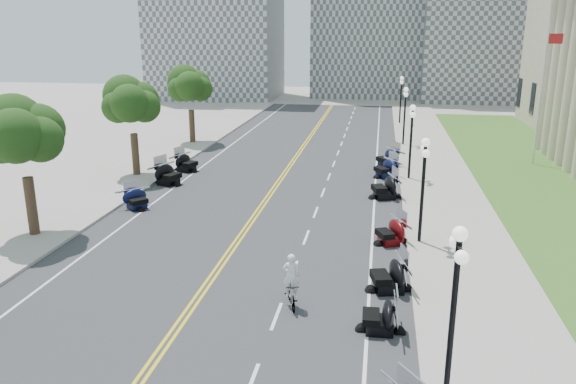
{
  "coord_description": "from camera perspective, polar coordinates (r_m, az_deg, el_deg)",
  "views": [
    {
      "loc": [
        6.51,
        -21.57,
        9.74
      ],
      "look_at": [
        2.14,
        4.94,
        2.0
      ],
      "focal_mm": 35.0,
      "sensor_mm": 36.0,
      "label": 1
    }
  ],
  "objects": [
    {
      "name": "motorcycle_n_4",
      "position": [
        19.4,
        9.32,
        -12.16
      ],
      "size": [
        1.85,
        1.85,
        1.26
      ],
      "primitive_type": null,
      "rotation": [
        0.0,
        0.0,
        -1.55
      ],
      "color": "black",
      "rests_on": "road"
    },
    {
      "name": "distant_block_a",
      "position": [
        87.15,
        -7.35,
        18.09
      ],
      "size": [
        18.0,
        14.0,
        26.0
      ],
      "primitive_type": "cube",
      "color": "gray",
      "rests_on": "ground"
    },
    {
      "name": "motorcycle_n_6",
      "position": [
        26.97,
        10.41,
        -3.88
      ],
      "size": [
        2.52,
        2.52,
        1.33
      ],
      "primitive_type": null,
      "rotation": [
        0.0,
        0.0,
        -1.13
      ],
      "color": "#590A0C",
      "rests_on": "road"
    },
    {
      "name": "lawn",
      "position": [
        42.19,
        24.18,
        1.36
      ],
      "size": [
        9.0,
        60.0,
        0.1
      ],
      "primitive_type": "cube",
      "color": "#356023",
      "rests_on": "ground"
    },
    {
      "name": "lane_dash_14",
      "position": [
        54.55,
        5.76,
        5.71
      ],
      "size": [
        0.12,
        2.0,
        0.0
      ],
      "primitive_type": "cube",
      "color": "white",
      "rests_on": "road"
    },
    {
      "name": "motorcycle_s_7",
      "position": [
        32.86,
        -15.15,
        -0.6
      ],
      "size": [
        2.54,
        2.54,
        1.26
      ],
      "primitive_type": null,
      "rotation": [
        0.0,
        0.0,
        0.82
      ],
      "color": "black",
      "rests_on": "road"
    },
    {
      "name": "street_lamp_5",
      "position": [
        62.02,
        11.37,
        9.15
      ],
      "size": [
        0.5,
        1.2,
        4.9
      ],
      "primitive_type": null,
      "color": "black",
      "rests_on": "sidewalk_north"
    },
    {
      "name": "motorcycle_n_10",
      "position": [
        42.14,
        10.12,
        3.51
      ],
      "size": [
        2.99,
        2.99,
        1.51
      ],
      "primitive_type": null,
      "rotation": [
        0.0,
        0.0,
        -1.0
      ],
      "color": "black",
      "rests_on": "road"
    },
    {
      "name": "lane_dash_12",
      "position": [
        46.71,
        5.1,
        3.98
      ],
      "size": [
        0.12,
        2.0,
        0.0
      ],
      "primitive_type": "cube",
      "color": "white",
      "rests_on": "road"
    },
    {
      "name": "street_lamp_3",
      "position": [
        38.3,
        12.36,
        4.95
      ],
      "size": [
        0.5,
        1.2,
        4.9
      ],
      "primitive_type": null,
      "color": "black",
      "rests_on": "sidewalk_north"
    },
    {
      "name": "cyclist_rider",
      "position": [
        20.23,
        0.33,
        -6.88
      ],
      "size": [
        0.63,
        0.41,
        1.72
      ],
      "primitive_type": "imported",
      "rotation": [
        0.0,
        0.0,
        3.14
      ],
      "color": "white",
      "rests_on": "bicycle"
    },
    {
      "name": "lane_dash_6",
      "position": [
        23.89,
        0.58,
        -7.96
      ],
      "size": [
        0.12,
        2.0,
        0.0
      ],
      "primitive_type": "cube",
      "color": "white",
      "rests_on": "road"
    },
    {
      "name": "edge_line_south",
      "position": [
        35.47,
        -12.38,
        -0.23
      ],
      "size": [
        0.12,
        90.0,
        0.0
      ],
      "primitive_type": "cube",
      "color": "white",
      "rests_on": "road"
    },
    {
      "name": "road",
      "position": [
        33.67,
        -2.2,
        -0.75
      ],
      "size": [
        16.0,
        90.0,
        0.01
      ],
      "primitive_type": "cube",
      "color": "#333335",
      "rests_on": "ground"
    },
    {
      "name": "motorcycle_n_5",
      "position": [
        22.21,
        10.21,
        -8.19
      ],
      "size": [
        2.46,
        2.46,
        1.42
      ],
      "primitive_type": null,
      "rotation": [
        0.0,
        0.0,
        -1.33
      ],
      "color": "black",
      "rests_on": "road"
    },
    {
      "name": "lane_dash_10",
      "position": [
        38.95,
        4.18,
        1.56
      ],
      "size": [
        0.12,
        2.0,
        0.0
      ],
      "primitive_type": "cube",
      "color": "white",
      "rests_on": "road"
    },
    {
      "name": "lane_dash_5",
      "position": [
        20.35,
        -1.19,
        -12.49
      ],
      "size": [
        0.12,
        2.0,
        0.0
      ],
      "primitive_type": "cube",
      "color": "white",
      "rests_on": "road"
    },
    {
      "name": "edge_line_north",
      "position": [
        33.03,
        8.75,
        -1.25
      ],
      "size": [
        0.12,
        90.0,
        0.0
      ],
      "primitive_type": "cube",
      "color": "white",
      "rests_on": "road"
    },
    {
      "name": "flagpole",
      "position": [
        45.31,
        24.28,
        8.67
      ],
      "size": [
        1.1,
        0.2,
        10.0
      ],
      "primitive_type": null,
      "color": "silver",
      "rests_on": "ground"
    },
    {
      "name": "lane_dash_11",
      "position": [
        42.82,
        4.68,
        2.88
      ],
      "size": [
        0.12,
        2.0,
        0.0
      ],
      "primitive_type": "cube",
      "color": "white",
      "rests_on": "road"
    },
    {
      "name": "lane_dash_16",
      "position": [
        62.42,
        6.25,
        7.01
      ],
      "size": [
        0.12,
        2.0,
        0.0
      ],
      "primitive_type": "cube",
      "color": "white",
      "rests_on": "road"
    },
    {
      "name": "lane_dash_13",
      "position": [
        50.62,
        5.45,
        4.92
      ],
      "size": [
        0.12,
        2.0,
        0.0
      ],
      "primitive_type": "cube",
      "color": "white",
      "rests_on": "road"
    },
    {
      "name": "tree_4",
      "position": [
        50.6,
        -9.89,
        10.18
      ],
      "size": [
        4.8,
        4.8,
        9.2
      ],
      "primitive_type": null,
      "color": "#235619",
      "rests_on": "sidewalk_south"
    },
    {
      "name": "centerline_yellow_b",
      "position": [
        33.65,
        -2.0,
        -0.75
      ],
      "size": [
        0.12,
        90.0,
        0.0
      ],
      "primitive_type": "cube",
      "color": "yellow",
      "rests_on": "road"
    },
    {
      "name": "street_lamp_1",
      "position": [
        15.47,
        16.38,
        -12.12
      ],
      "size": [
        0.5,
        1.2,
        4.9
      ],
      "primitive_type": null,
      "color": "black",
      "rests_on": "sidewalk_north"
    },
    {
      "name": "street_lamp_4",
      "position": [
        50.12,
        11.75,
        7.55
      ],
      "size": [
        0.5,
        1.2,
        4.9
      ],
      "primitive_type": null,
      "color": "black",
      "rests_on": "sidewalk_north"
    },
    {
      "name": "tree_3",
      "position": [
        39.53,
        -15.58,
        8.23
      ],
      "size": [
        4.8,
        4.8,
        9.2
      ],
      "primitive_type": null,
      "color": "#235619",
      "rests_on": "sidewalk_south"
    },
    {
      "name": "centerline_yellow_a",
      "position": [
        33.69,
        -2.4,
        -0.73
      ],
      "size": [
        0.12,
        90.0,
        0.0
      ],
      "primitive_type": "cube",
      "color": "yellow",
      "rests_on": "road"
    },
    {
      "name": "lane_dash_19",
      "position": [
        74.28,
        6.8,
        8.43
      ],
      "size": [
        0.12,
        2.0,
        0.0
      ],
      "primitive_type": "cube",
      "color": "white",
      "rests_on": "road"
    },
    {
      "name": "sidewalk_north",
      "position": [
        33.26,
        15.83,
        -1.46
      ],
      "size": [
        5.0,
        90.0,
        0.15
      ],
      "primitive_type": "cube",
      "color": "#9E9991",
      "rests_on": "ground"
    },
    {
      "name": "tree_2",
      "position": [
        29.21,
        -25.34,
        4.68
      ],
      "size": [
        4.8,
        4.8,
        9.2
      ],
      "primitive_type": null,
      "color": "#235619",
      "rests_on": "sidewalk_south"
    },
    {
      "name": "distant_block_c",
      "position": [
        87.95,
        20.31,
        15.94
      ],
      "size": [
        20.0,
        14.0,
        22.0
      ],
      "primitive_type": "cube",
      "color": "gray",
      "rests_on": "ground"
    },
    {
      "name": "motorcycle_s_8",
      "position": [
        37.53,
        -12.09,
        1.87
      ],
      "size": [
        2.81,
        2.81,
        1.53
      ],
      "primitive_type": null,
      "rotation": [
        0.0,
        0.0,
        1.21
      ],
      "color": "black",
      "rests_on": "road"
    },
    {
      "name": "lane_dash_18",
      "position": [
        70.32,
        6.63,
        8.01
      ],
      "size": [
        0.12,
        2.0,
        0.0
      ],
      "primitive_type": "cube",
      "color": "white",
      "rests_on": "road"
    },
    {
      "name": "sidewalk_south",
      "position": [
        37.14,
        -18.28,
        0.15
      ],
      "size": [
        5.0,
        90.0,
        0.15
      ],
      "primitive_type": "cube",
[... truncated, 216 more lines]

